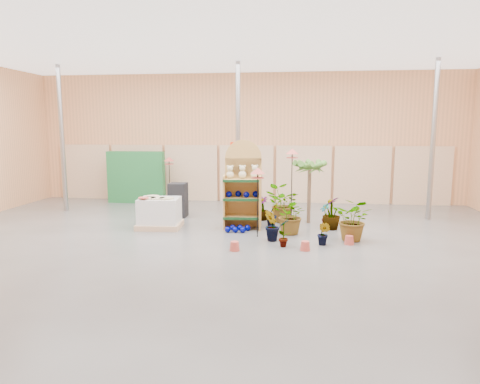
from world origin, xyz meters
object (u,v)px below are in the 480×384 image
Objects in this scene: pallet_stack at (160,213)px; bird_table_front at (258,173)px; potted_plant_2 at (289,215)px; display_shelf at (243,188)px.

bird_table_front reaches higher than pallet_stack.
bird_table_front is (2.63, -0.65, 1.15)m from pallet_stack.
bird_table_front is at bearing -156.02° from potted_plant_2.
potted_plant_2 is (3.38, -0.31, 0.09)m from pallet_stack.
display_shelf is 1.49m from potted_plant_2.
display_shelf is at bearing 5.34° from pallet_stack.
bird_table_front reaches higher than potted_plant_2.
pallet_stack is at bearing 166.19° from bird_table_front.
bird_table_front is at bearing -68.98° from display_shelf.
display_shelf is 1.19m from bird_table_front.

